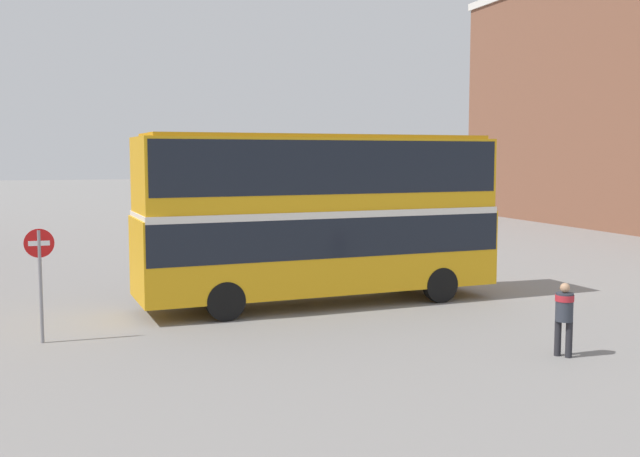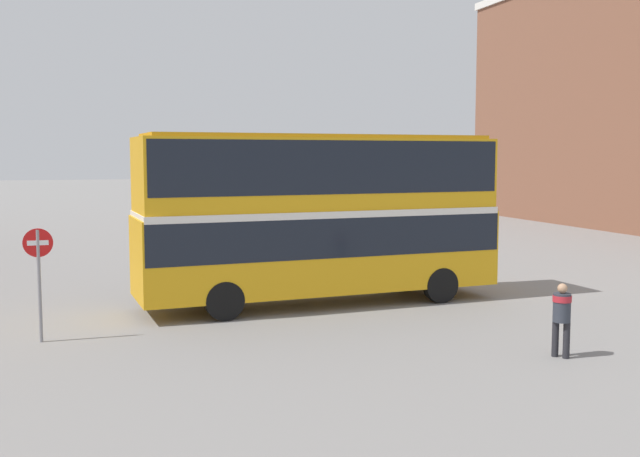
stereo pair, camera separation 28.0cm
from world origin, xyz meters
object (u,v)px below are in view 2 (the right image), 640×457
(pedestrian_foreground, at_px, (562,312))
(no_entry_sign, at_px, (39,265))
(parked_car_kerb_far, at_px, (336,241))
(double_decker_bus, at_px, (320,208))

(pedestrian_foreground, xyz_separation_m, no_entry_sign, (-10.74, 4.80, 0.82))
(pedestrian_foreground, distance_m, no_entry_sign, 11.79)
(parked_car_kerb_far, xyz_separation_m, no_entry_sign, (-10.98, -10.90, 1.00))
(double_decker_bus, relative_size, parked_car_kerb_far, 2.28)
(pedestrian_foreground, distance_m, parked_car_kerb_far, 15.70)
(double_decker_bus, bearing_deg, no_entry_sign, -166.60)
(pedestrian_foreground, height_order, parked_car_kerb_far, pedestrian_foreground)
(no_entry_sign, bearing_deg, pedestrian_foreground, -24.07)
(double_decker_bus, relative_size, no_entry_sign, 4.02)
(double_decker_bus, height_order, parked_car_kerb_far, double_decker_bus)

